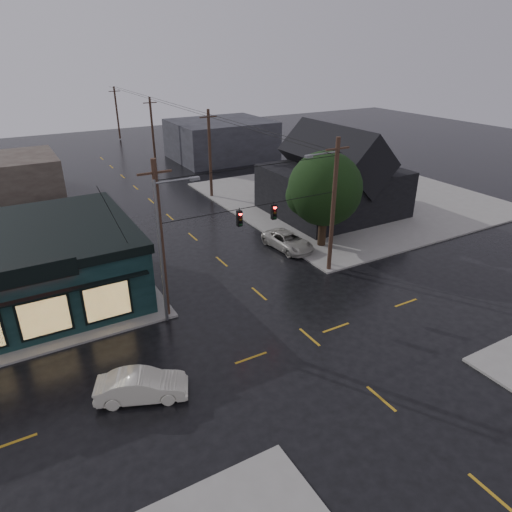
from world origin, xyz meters
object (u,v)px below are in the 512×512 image
utility_pole_ne (328,270)px  suv_silver (288,241)px  sedan_cream (142,386)px  corner_tree (325,189)px  utility_pole_nw (168,315)px

utility_pole_ne → suv_silver: size_ratio=2.00×
sedan_cream → suv_silver: sedan_cream is taller
corner_tree → utility_pole_ne: corner_tree is taller
sedan_cream → utility_pole_nw: bearing=-7.0°
utility_pole_nw → sedan_cream: (-3.67, -6.60, 0.73)m
corner_tree → utility_pole_ne: bearing=-120.2°
corner_tree → sedan_cream: bearing=-150.8°
utility_pole_nw → suv_silver: 13.48m
utility_pole_nw → suv_silver: utility_pole_nw is taller
corner_tree → utility_pole_nw: 16.67m
utility_pole_ne → sedan_cream: 17.94m
utility_pole_ne → sedan_cream: (-16.67, -6.60, 0.73)m
utility_pole_nw → utility_pole_ne: (13.00, 0.00, 0.00)m
utility_pole_nw → utility_pole_ne: 13.00m
utility_pole_ne → suv_silver: utility_pole_ne is taller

